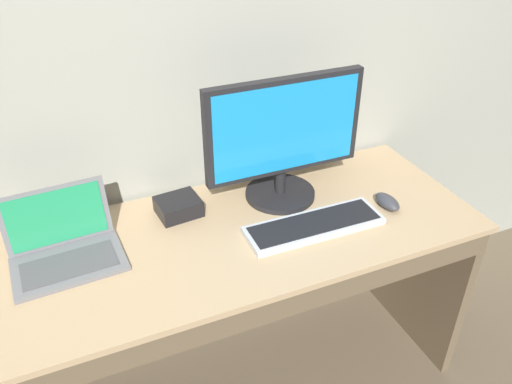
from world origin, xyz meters
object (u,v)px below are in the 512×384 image
computer_mouse (387,202)px  wired_keyboard (314,225)px  external_monitor (284,139)px  laptop_space_gray (64,246)px  external_drive_box (178,207)px

computer_mouse → wired_keyboard: bearing=179.7°
external_monitor → wired_keyboard: bearing=-84.9°
laptop_space_gray → external_monitor: (0.76, 0.04, 0.20)m
laptop_space_gray → wired_keyboard: bearing=-12.3°
external_monitor → laptop_space_gray: bearing=-176.9°
external_monitor → wired_keyboard: 0.31m
external_drive_box → computer_mouse: bearing=-20.0°
laptop_space_gray → computer_mouse: size_ratio=2.97×
external_monitor → computer_mouse: size_ratio=4.97×
external_drive_box → laptop_space_gray: bearing=-166.4°
external_drive_box → wired_keyboard: bearing=-33.9°
laptop_space_gray → wired_keyboard: size_ratio=0.71×
laptop_space_gray → external_monitor: 0.79m
external_monitor → external_drive_box: external_monitor is taller
computer_mouse → external_drive_box: bearing=157.6°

